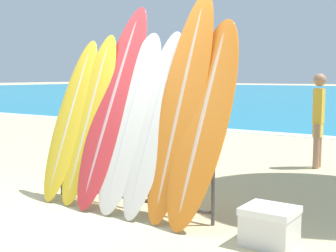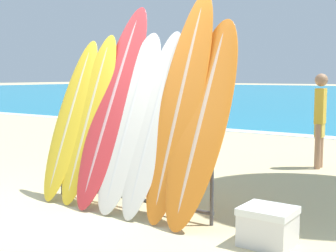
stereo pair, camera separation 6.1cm
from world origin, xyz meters
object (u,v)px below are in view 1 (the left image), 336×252
Objects in this scene: surfboard_slot_2 at (113,103)px; surfboard_slot_4 at (154,121)px; person_mid_beach at (196,101)px; surfboard_slot_3 at (131,120)px; surfboard_slot_5 at (181,102)px; surfboard_slot_0 at (71,118)px; cooler_box at (270,226)px; surfboard_slot_6 at (204,119)px; person_near_water at (318,117)px; surfboard_rack at (129,168)px; surfboard_slot_1 at (90,117)px.

surfboard_slot_2 is 1.17× the size of surfboard_slot_4.
surfboard_slot_3 is at bearing -51.91° from person_mid_beach.
surfboard_slot_3 is 0.33m from surfboard_slot_4.
surfboard_slot_3 is at bearing -13.78° from surfboard_slot_2.
surfboard_slot_3 is 0.68m from surfboard_slot_5.
person_mid_beach is at bearing 115.67° from surfboard_slot_4.
surfboard_slot_0 is 4.28× the size of cooler_box.
surfboard_slot_0 is 1.26m from surfboard_slot_4.
surfboard_slot_3 is (0.93, 0.02, 0.03)m from surfboard_slot_0.
surfboard_slot_2 is at bearing 171.17° from cooler_box.
surfboard_slot_4 is at bearing -48.44° from person_mid_beach.
cooler_box is at bearing -18.20° from surfboard_slot_6.
surfboard_slot_4 reaches higher than person_mid_beach.
surfboard_slot_2 is at bearing 9.25° from surfboard_slot_0.
surfboard_slot_2 is 5.16× the size of cooler_box.
person_near_water is (0.45, 3.46, -0.39)m from surfboard_slot_5.
surfboard_slot_3 is at bearing -172.58° from surfboard_slot_5.
surfboard_slot_0 reaches higher than surfboard_rack.
surfboard_slot_2 reaches higher than person_mid_beach.
surfboard_slot_5 is 1.15× the size of surfboard_slot_6.
cooler_box is (2.73, -0.23, -0.82)m from surfboard_slot_0.
surfboard_slot_2 is 0.96m from surfboard_slot_5.
cooler_box is (1.16, -0.33, -1.06)m from surfboard_slot_5.
surfboard_rack is 0.56m from surfboard_slot_3.
person_mid_beach is (-1.54, 4.49, -0.23)m from surfboard_slot_2.
cooler_box is at bearing -4.80° from surfboard_slot_0.
surfboard_slot_2 is at bearing 14.83° from surfboard_slot_1.
surfboard_slot_6 is at bearing 5.01° from surfboard_rack.
surfboard_slot_2 is 0.97× the size of surfboard_slot_5.
cooler_box is at bearing -6.33° from surfboard_rack.
person_mid_beach reaches higher than cooler_box.
surfboard_rack is 0.81m from surfboard_slot_2.
surfboard_slot_1 is 4.41× the size of cooler_box.
surfboard_slot_5 is at bearing 7.42° from surfboard_slot_3.
person_mid_beach reaches higher than person_near_water.
person_near_water is 3.12m from person_mid_beach.
surfboard_slot_6 reaches higher than surfboard_slot_0.
surfboard_slot_5 is 1.39× the size of person_mid_beach.
surfboard_slot_3 is 4.93m from person_mid_beach.
person_near_water is at bearing 60.54° from surfboard_slot_0.
surfboard_slot_5 is 1.61m from cooler_box.
person_near_water reaches higher than surfboard_rack.
surfboard_slot_5 is 5.14m from person_mid_beach.
person_near_water is 0.87× the size of person_mid_beach.
surfboard_slot_2 reaches higher than cooler_box.
cooler_box is (3.66, -4.82, -0.79)m from person_mid_beach.
surfboard_slot_6 is 1.21× the size of person_mid_beach.
person_near_water is at bearing 73.03° from surfboard_slot_3.
surfboard_slot_6 reaches higher than surfboard_rack.
surfboard_slot_5 reaches higher than cooler_box.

